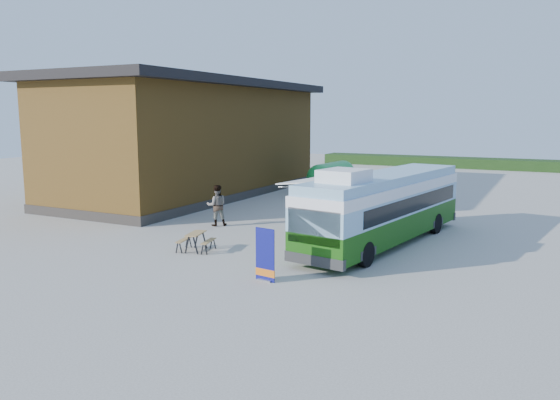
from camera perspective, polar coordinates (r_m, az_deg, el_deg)
The scene contains 10 objects.
ground at distance 23.12m, azimuth -2.08°, elevation -4.30°, with size 100.00×100.00×0.00m, color #BCB7AD.
barn at distance 36.65m, azimuth -8.97°, elevation 6.13°, with size 9.60×21.20×7.50m.
hedge at distance 57.96m, azimuth 23.93°, elevation 3.38°, with size 40.00×3.00×1.00m, color #264419.
bus at distance 22.71m, azimuth 10.83°, elevation -0.57°, with size 4.03×11.15×3.36m.
awning at distance 23.08m, azimuth 5.15°, elevation 1.80°, with size 3.09×4.35×0.51m.
banner at distance 17.48m, azimuth -1.57°, elevation -6.24°, with size 0.75×0.26×1.73m.
picnic_table at distance 21.57m, azimuth -8.78°, elevation -3.89°, with size 1.50×1.39×0.73m.
person_a at distance 27.46m, azimuth 3.18°, elevation -0.28°, with size 0.66×0.43×1.82m, color #999999.
person_b at distance 26.28m, azimuth -6.63°, elevation -0.57°, with size 0.96×0.75×1.97m, color #999999.
slurry_tanker at distance 37.39m, azimuth 5.41°, elevation 2.58°, with size 1.94×5.65×2.09m.
Camera 1 is at (10.92, -19.70, 5.25)m, focal length 35.00 mm.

